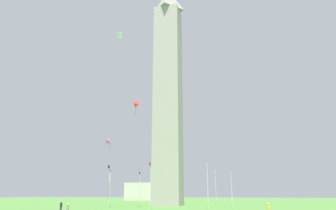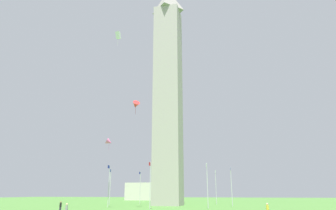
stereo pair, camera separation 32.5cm
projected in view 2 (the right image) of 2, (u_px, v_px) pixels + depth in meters
ground_plane at (168, 206)px, 69.42m from camera, size 260.00×260.00×0.00m
obelisk_monument at (168, 87)px, 77.80m from camera, size 6.50×6.50×59.13m
flagpole_n at (150, 183)px, 56.90m from camera, size 1.12×0.14×8.68m
flagpole_ne at (207, 183)px, 58.63m from camera, size 1.12×0.14×8.68m
flagpole_e at (231, 184)px, 67.44m from camera, size 1.12×0.14×8.68m
flagpole_se at (216, 185)px, 78.16m from camera, size 1.12×0.14×8.68m
flagpole_s at (180, 186)px, 84.52m from camera, size 1.12×0.14×8.68m
flagpole_sw at (140, 186)px, 82.79m from camera, size 1.12×0.14×8.68m
flagpole_w at (110, 185)px, 73.99m from camera, size 1.12×0.14×8.68m
flagpole_nw at (109, 184)px, 63.26m from camera, size 1.12×0.14×8.68m
person_yellow_shirt at (268, 210)px, 37.69m from camera, size 0.32×0.32×1.64m
person_gray_shirt at (66, 210)px, 36.89m from camera, size 0.32×0.32×1.63m
person_black_shirt at (60, 207)px, 45.82m from camera, size 0.32×0.32×1.64m
kite_red_delta at (136, 105)px, 63.64m from camera, size 2.48×2.38×3.09m
kite_pink_delta at (109, 142)px, 62.06m from camera, size 1.75×1.93×2.59m
kite_white_box at (118, 35)px, 40.28m from camera, size 0.86×0.56×1.99m
distant_building at (153, 191)px, 124.57m from camera, size 18.47×17.94×6.76m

